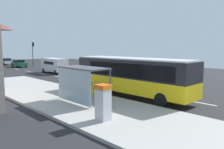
# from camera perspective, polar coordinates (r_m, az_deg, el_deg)

# --- Properties ---
(ground_plane) EXTENTS (56.00, 92.00, 0.04)m
(ground_plane) POSITION_cam_1_polar(r_m,az_deg,el_deg) (31.34, -13.86, -0.68)
(ground_plane) COLOR #262628
(sidewalk_platform) EXTENTS (6.20, 30.00, 0.18)m
(sidewalk_platform) POSITION_cam_1_polar(r_m,az_deg,el_deg) (17.94, -12.16, -6.01)
(sidewalk_platform) COLOR #ADAAA3
(sidewalk_platform) RESTS_ON ground
(lane_stripe_seg_0) EXTENTS (0.16, 2.20, 0.01)m
(lane_stripe_seg_0) POSITION_cam_1_polar(r_m,az_deg,el_deg) (17.74, 21.94, -6.80)
(lane_stripe_seg_0) COLOR silver
(lane_stripe_seg_0) RESTS_ON ground
(lane_stripe_seg_1) EXTENTS (0.16, 2.20, 0.01)m
(lane_stripe_seg_1) POSITION_cam_1_polar(r_m,az_deg,el_deg) (20.21, 8.87, -4.70)
(lane_stripe_seg_1) COLOR silver
(lane_stripe_seg_1) RESTS_ON ground
(lane_stripe_seg_2) EXTENTS (0.16, 2.20, 0.01)m
(lane_stripe_seg_2) POSITION_cam_1_polar(r_m,az_deg,el_deg) (23.50, -0.91, -2.96)
(lane_stripe_seg_2) COLOR silver
(lane_stripe_seg_2) RESTS_ON ground
(lane_stripe_seg_3) EXTENTS (0.16, 2.20, 0.01)m
(lane_stripe_seg_3) POSITION_cam_1_polar(r_m,az_deg,el_deg) (27.32, -8.11, -1.61)
(lane_stripe_seg_3) COLOR silver
(lane_stripe_seg_3) RESTS_ON ground
(lane_stripe_seg_4) EXTENTS (0.16, 2.20, 0.01)m
(lane_stripe_seg_4) POSITION_cam_1_polar(r_m,az_deg,el_deg) (31.47, -13.47, -0.59)
(lane_stripe_seg_4) COLOR silver
(lane_stripe_seg_4) RESTS_ON ground
(lane_stripe_seg_5) EXTENTS (0.16, 2.20, 0.01)m
(lane_stripe_seg_5) POSITION_cam_1_polar(r_m,az_deg,el_deg) (35.83, -17.56, 0.19)
(lane_stripe_seg_5) COLOR silver
(lane_stripe_seg_5) RESTS_ON ground
(lane_stripe_seg_6) EXTENTS (0.16, 2.20, 0.01)m
(lane_stripe_seg_6) POSITION_cam_1_polar(r_m,az_deg,el_deg) (40.35, -20.74, 0.80)
(lane_stripe_seg_6) COLOR silver
(lane_stripe_seg_6) RESTS_ON ground
(lane_stripe_seg_7) EXTENTS (0.16, 2.20, 0.01)m
(lane_stripe_seg_7) POSITION_cam_1_polar(r_m,az_deg,el_deg) (44.96, -23.28, 1.29)
(lane_stripe_seg_7) COLOR silver
(lane_stripe_seg_7) RESTS_ON ground
(bus) EXTENTS (2.61, 11.03, 3.21)m
(bus) POSITION_cam_1_polar(r_m,az_deg,el_deg) (18.53, 4.83, 0.04)
(bus) COLOR yellow
(bus) RESTS_ON ground
(white_van) EXTENTS (2.18, 5.27, 2.30)m
(white_van) POSITION_cam_1_polar(r_m,az_deg,el_deg) (36.16, -14.50, 2.49)
(white_van) COLOR silver
(white_van) RESTS_ON ground
(sedan_near) EXTENTS (1.97, 4.46, 1.52)m
(sedan_near) POSITION_cam_1_polar(r_m,az_deg,el_deg) (56.55, -25.60, 3.04)
(sedan_near) COLOR #B7B7BC
(sedan_near) RESTS_ON ground
(sedan_far) EXTENTS (1.95, 4.45, 1.52)m
(sedan_far) POSITION_cam_1_polar(r_m,az_deg,el_deg) (49.25, -22.71, 2.69)
(sedan_far) COLOR #195933
(sedan_far) RESTS_ON ground
(ticket_machine) EXTENTS (0.66, 0.76, 1.94)m
(ticket_machine) POSITION_cam_1_polar(r_m,az_deg,el_deg) (12.03, -2.29, -7.05)
(ticket_machine) COLOR silver
(ticket_machine) RESTS_ON sidewalk_platform
(recycling_bin_yellow) EXTENTS (0.52, 0.52, 0.95)m
(recycling_bin_yellow) POSITION_cam_1_polar(r_m,az_deg,el_deg) (18.52, -5.29, -3.68)
(recycling_bin_yellow) COLOR yellow
(recycling_bin_yellow) RESTS_ON sidewalk_platform
(recycling_bin_blue) EXTENTS (0.52, 0.52, 0.95)m
(recycling_bin_blue) POSITION_cam_1_polar(r_m,az_deg,el_deg) (19.06, -6.61, -3.39)
(recycling_bin_blue) COLOR blue
(recycling_bin_blue) RESTS_ON sidewalk_platform
(recycling_bin_green) EXTENTS (0.52, 0.52, 0.95)m
(recycling_bin_green) POSITION_cam_1_polar(r_m,az_deg,el_deg) (19.62, -7.86, -3.11)
(recycling_bin_green) COLOR green
(recycling_bin_green) RESTS_ON sidewalk_platform
(traffic_light_near_side) EXTENTS (0.49, 0.28, 5.12)m
(traffic_light_near_side) POSITION_cam_1_polar(r_m,az_deg,el_deg) (50.59, -19.56, 5.89)
(traffic_light_near_side) COLOR #2D2D2D
(traffic_light_near_side) RESTS_ON ground
(bus_shelter) EXTENTS (1.80, 4.00, 2.50)m
(bus_shelter) POSITION_cam_1_polar(r_m,az_deg,el_deg) (15.83, -8.29, -0.29)
(bus_shelter) COLOR #4C4C51
(bus_shelter) RESTS_ON sidewalk_platform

